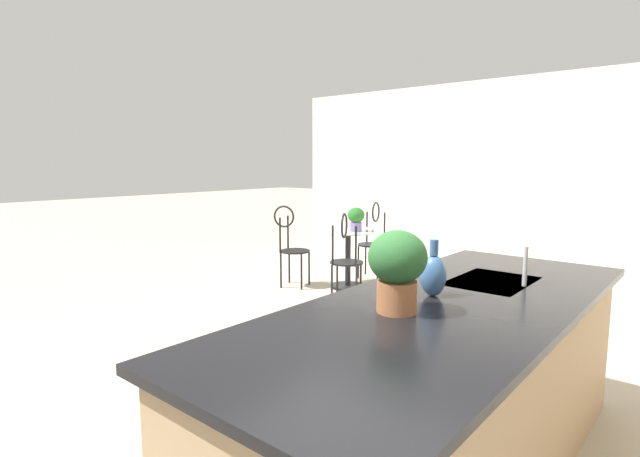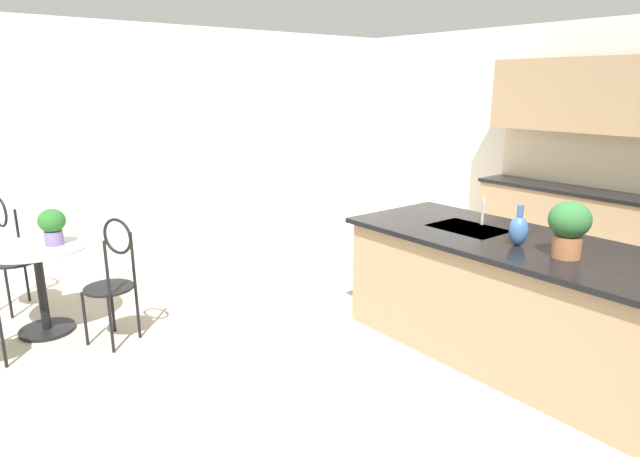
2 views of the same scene
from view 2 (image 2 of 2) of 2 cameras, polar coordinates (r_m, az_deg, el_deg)
The scene contains 12 objects.
ground_plane at distance 3.97m, azimuth 9.73°, elevation -15.66°, with size 40.00×40.00×0.00m, color #B2A893.
wall_left_window at distance 7.03m, azimuth -16.71°, elevation 8.96°, with size 0.12×7.80×2.70m, color silver.
kitchen_island at distance 4.24m, azimuth 20.85°, elevation -7.42°, with size 2.80×1.06×0.92m.
back_counter_run at distance 6.55m, azimuth 26.41°, elevation -0.01°, with size 2.44×0.64×1.52m.
upper_cabinet_run at distance 6.35m, azimuth 27.79°, elevation 12.31°, with size 2.40×0.36×0.76m.
bistro_table at distance 5.01m, azimuth -27.35°, elevation -4.95°, with size 0.80×0.80×0.74m.
chair_near_window at distance 4.51m, azimuth -21.00°, elevation -4.64°, with size 0.52×0.51×1.04m.
chair_by_island at distance 5.64m, azimuth -29.89°, elevation -1.85°, with size 0.52×0.46×1.04m.
sink_faucet at distance 4.50m, azimuth 16.77°, elevation 1.76°, with size 0.02×0.02×0.22m, color #B2B5BA.
potted_plant_on_table at distance 4.89m, azimuth -26.37°, elevation 0.38°, with size 0.21×0.21×0.30m.
potted_plant_counter_near at distance 3.82m, azimuth 24.76°, elevation 0.28°, with size 0.26×0.26×0.37m.
vase_on_counter at distance 4.00m, azimuth 20.18°, elevation -0.13°, with size 0.13×0.13×0.29m.
Camera 2 is at (2.24, -2.59, 2.01)m, focal length 30.38 mm.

